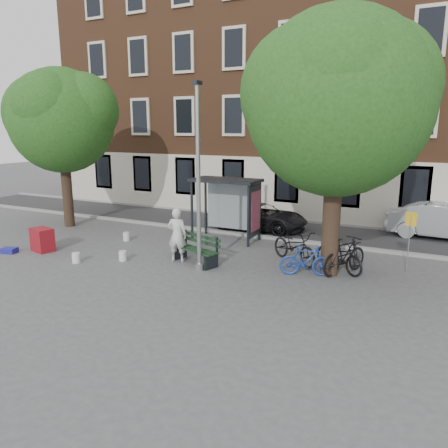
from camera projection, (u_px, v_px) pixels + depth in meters
ground at (200, 270)px, 14.72m from camera, size 90.00×90.00×0.00m
road at (272, 228)px, 20.83m from camera, size 40.00×4.00×0.01m
curb_near at (256, 236)px, 19.07m from camera, size 40.00×0.25×0.12m
curb_far at (286, 219)px, 22.56m from camera, size 40.00×0.25×0.12m
building_row at (313, 86)px, 24.55m from camera, size 30.00×8.00×14.00m
lamppost at (198, 188)px, 14.12m from camera, size 0.28×0.35×6.11m
tree_right at (338, 96)px, 12.96m from camera, size 5.76×5.60×8.20m
tree_left at (60, 116)px, 20.04m from camera, size 5.18×4.86×7.40m
bus_shelter at (235, 196)px, 18.15m from camera, size 2.85×1.45×2.62m
painter at (177, 235)px, 15.49m from camera, size 0.79×0.61×1.94m
bench at (196, 251)px, 15.37m from camera, size 2.01×1.17×0.99m
bike_a at (294, 246)px, 15.43m from camera, size 2.32×1.93×1.19m
bike_b at (306, 260)px, 14.07m from camera, size 1.76×1.01×1.02m
bike_c at (339, 255)px, 14.53m from camera, size 2.14×1.75×1.09m
bike_d at (345, 255)px, 14.23m from camera, size 1.46×2.10×1.24m
car_dark at (260, 217)px, 20.47m from camera, size 4.46×2.14×1.22m
car_silver at (445, 221)px, 18.67m from camera, size 4.77×1.86×1.55m
red_stand at (42, 240)px, 16.90m from camera, size 1.03×0.82×0.90m
blue_crate at (9, 250)px, 16.70m from camera, size 0.64×0.54×0.20m
bucket_a at (76, 258)px, 15.48m from camera, size 0.29×0.29×0.36m
bucket_b at (123, 256)px, 15.72m from camera, size 0.34×0.34×0.36m
bucket_c at (126, 236)px, 18.49m from camera, size 0.36×0.36×0.36m
notice_sign at (410, 228)px, 14.18m from camera, size 0.35×0.12×2.03m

